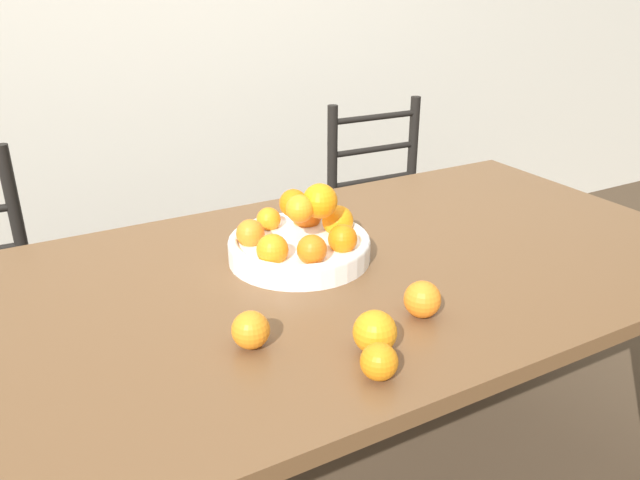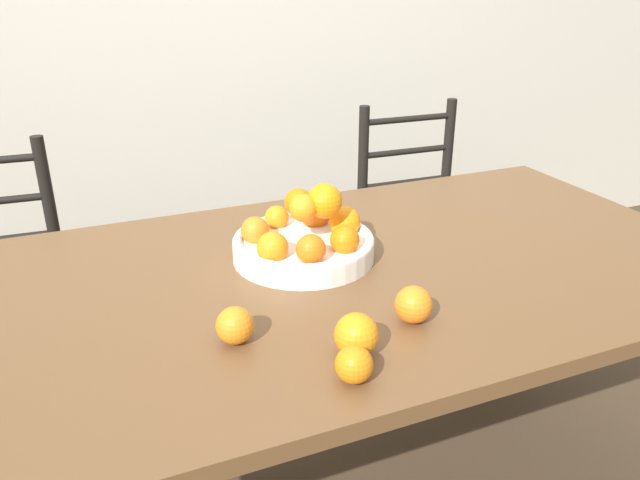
{
  "view_description": "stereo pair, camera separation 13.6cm",
  "coord_description": "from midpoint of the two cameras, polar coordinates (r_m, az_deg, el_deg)",
  "views": [
    {
      "loc": [
        -0.65,
        -1.11,
        1.39
      ],
      "look_at": [
        -0.05,
        -0.01,
        0.85
      ],
      "focal_mm": 35.0,
      "sensor_mm": 36.0,
      "label": 1
    },
    {
      "loc": [
        -0.53,
        -1.17,
        1.39
      ],
      "look_at": [
        -0.05,
        -0.01,
        0.85
      ],
      "focal_mm": 35.0,
      "sensor_mm": 36.0,
      "label": 2
    }
  ],
  "objects": [
    {
      "name": "chair_right",
      "position": [
        2.5,
        10.67,
        1.25
      ],
      "size": [
        0.43,
        0.41,
        0.92
      ],
      "rotation": [
        0.0,
        0.0,
        -0.03
      ],
      "color": "black",
      "rests_on": "ground_plane"
    },
    {
      "name": "orange_loose_0",
      "position": [
        1.05,
        6.91,
        -11.35
      ],
      "size": [
        0.06,
        0.06,
        0.06
      ],
      "color": "orange",
      "rests_on": "dining_table"
    },
    {
      "name": "orange_loose_1",
      "position": [
        1.23,
        11.71,
        -5.89
      ],
      "size": [
        0.07,
        0.07,
        0.07
      ],
      "color": "orange",
      "rests_on": "dining_table"
    },
    {
      "name": "orange_loose_3",
      "position": [
        1.15,
        -4.41,
        -7.89
      ],
      "size": [
        0.07,
        0.07,
        0.07
      ],
      "color": "orange",
      "rests_on": "dining_table"
    },
    {
      "name": "fruit_bowl",
      "position": [
        1.46,
        1.29,
        0.08
      ],
      "size": [
        0.33,
        0.33,
        0.18
      ],
      "color": "white",
      "rests_on": "dining_table"
    },
    {
      "name": "dining_table",
      "position": [
        1.47,
        4.18,
        -5.77
      ],
      "size": [
        1.88,
        0.98,
        0.76
      ],
      "color": "brown",
      "rests_on": "ground_plane"
    },
    {
      "name": "orange_loose_2",
      "position": [
        1.12,
        6.88,
        -8.71
      ],
      "size": [
        0.08,
        0.08,
        0.08
      ],
      "color": "orange",
      "rests_on": "dining_table"
    }
  ]
}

